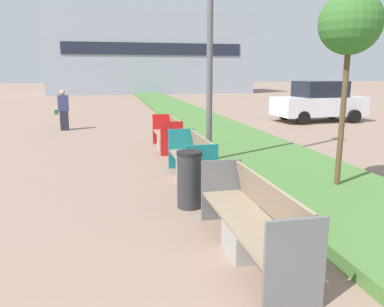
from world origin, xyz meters
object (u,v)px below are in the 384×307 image
at_px(pedestrian_walking, 63,110).
at_px(bench_grey_frame, 252,226).
at_px(bench_teal_frame, 192,162).
at_px(litter_bin, 189,179).
at_px(bench_red_frame, 168,137).
at_px(sapling_tree_near, 350,25).
at_px(parked_car_distant, 319,102).

bearing_deg(pedestrian_walking, bench_grey_frame, -73.14).
distance_m(bench_teal_frame, litter_bin, 1.69).
relative_size(bench_teal_frame, bench_red_frame, 1.08).
bearing_deg(sapling_tree_near, bench_grey_frame, -141.73).
bearing_deg(litter_bin, sapling_tree_near, 2.46).
bearing_deg(bench_teal_frame, litter_bin, -103.79).
xyz_separation_m(bench_grey_frame, pedestrian_walking, (-3.44, 11.36, 0.42)).
distance_m(bench_red_frame, litter_bin, 4.99).
height_order(pedestrian_walking, parked_car_distant, parked_car_distant).
xyz_separation_m(sapling_tree_near, parked_car_distant, (5.38, 9.75, -2.12)).
bearing_deg(bench_teal_frame, bench_red_frame, 90.03).
height_order(bench_red_frame, parked_car_distant, parked_car_distant).
xyz_separation_m(bench_red_frame, litter_bin, (-0.40, -4.97, 0.12)).
xyz_separation_m(bench_grey_frame, sapling_tree_near, (2.45, 1.93, 2.65)).
xyz_separation_m(bench_grey_frame, parked_car_distant, (7.83, 11.68, 0.54)).
xyz_separation_m(litter_bin, sapling_tree_near, (2.86, 0.12, 2.55)).
bearing_deg(litter_bin, bench_grey_frame, -77.37).
distance_m(bench_grey_frame, litter_bin, 1.86).
xyz_separation_m(bench_red_frame, pedestrian_walking, (-3.44, 4.58, 0.43)).
bearing_deg(bench_grey_frame, sapling_tree_near, 38.27).
relative_size(bench_grey_frame, bench_teal_frame, 1.17).
xyz_separation_m(bench_teal_frame, parked_car_distant, (7.84, 8.24, 0.55)).
xyz_separation_m(litter_bin, pedestrian_walking, (-3.04, 9.55, 0.31)).
distance_m(pedestrian_walking, parked_car_distant, 11.28).
height_order(bench_red_frame, litter_bin, litter_bin).
height_order(bench_grey_frame, sapling_tree_near, sapling_tree_near).
distance_m(bench_grey_frame, bench_red_frame, 6.78).
relative_size(bench_red_frame, sapling_tree_near, 0.53).
height_order(sapling_tree_near, pedestrian_walking, sapling_tree_near).
height_order(bench_teal_frame, parked_car_distant, parked_car_distant).
xyz_separation_m(bench_red_frame, sapling_tree_near, (2.46, -4.85, 2.67)).
bearing_deg(bench_red_frame, litter_bin, -94.59).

